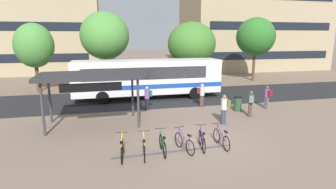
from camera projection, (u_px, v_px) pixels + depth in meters
name	position (u px, v px, depth m)	size (l,w,h in m)	color
ground	(200.00, 143.00, 12.84)	(200.00, 200.00, 0.00)	#7A6656
bus_lane_asphalt	(159.00, 98.00, 22.51)	(80.00, 7.20, 0.01)	#232326
city_bus	(149.00, 77.00, 21.95)	(12.04, 2.66, 3.20)	white
bike_rack	(174.00, 150.00, 11.75)	(5.50, 0.28, 0.70)	#47474C
parked_bicycle_yellow_0	(122.00, 150.00, 11.10)	(0.52, 1.72, 0.99)	black
parked_bicycle_yellow_1	(144.00, 148.00, 11.27)	(0.52, 1.72, 0.99)	black
parked_bicycle_green_2	(163.00, 145.00, 11.61)	(0.52, 1.72, 0.99)	black
parked_bicycle_purple_3	(184.00, 143.00, 11.83)	(0.60, 1.68, 0.99)	black
parked_bicycle_purple_4	(202.00, 141.00, 12.10)	(0.53, 1.70, 0.99)	black
parked_bicycle_purple_5	(221.00, 139.00, 12.31)	(0.52, 1.72, 0.99)	black
transit_shelter	(91.00, 77.00, 14.88)	(5.82, 3.34, 3.02)	#38383D
commuter_maroon_pack_0	(267.00, 96.00, 18.82)	(0.46, 0.59, 1.66)	#565660
commuter_grey_pack_1	(251.00, 102.00, 16.89)	(0.49, 0.60, 1.68)	#47382D
commuter_teal_pack_2	(148.00, 96.00, 18.52)	(0.57, 0.40, 1.68)	black
commuter_maroon_pack_3	(202.00, 94.00, 19.33)	(0.60, 0.50, 1.72)	#47382D
commuter_olive_pack_4	(225.00, 107.00, 15.40)	(0.57, 0.41, 1.77)	#2D3851
trash_bin	(238.00, 104.00, 18.29)	(0.55, 0.55, 1.03)	#284C2D
street_tree_0	(105.00, 36.00, 26.20)	(4.80, 4.80, 7.52)	brown
street_tree_1	(192.00, 44.00, 27.88)	(5.05, 5.05, 6.64)	brown
street_tree_2	(34.00, 46.00, 24.07)	(3.45, 3.45, 6.30)	brown
street_tree_3	(256.00, 37.00, 30.42)	(4.39, 4.39, 7.27)	brown
building_left_wing	(13.00, 16.00, 37.61)	(23.69, 11.38, 16.00)	tan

